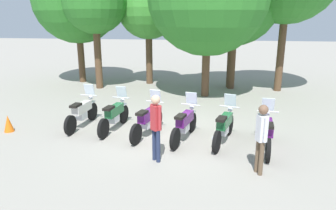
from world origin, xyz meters
TOP-DOWN VIEW (x-y plane):
  - ground_plane at (0.00, 0.00)m, footprint 80.00×80.00m
  - motorcycle_0 at (-2.97, 0.57)m, footprint 0.62×2.19m
  - motorcycle_1 at (-1.78, 0.41)m, footprint 0.68×2.18m
  - motorcycle_2 at (-0.59, 0.06)m, footprint 0.80×2.15m
  - motorcycle_3 at (0.60, -0.13)m, footprint 0.80×2.15m
  - motorcycle_4 at (1.79, -0.19)m, footprint 0.83×2.13m
  - motorcycle_5 at (2.98, -0.56)m, footprint 0.64×2.19m
  - person_0 at (0.00, -1.72)m, footprint 0.35×0.33m
  - person_1 at (2.57, -2.05)m, footprint 0.30×0.40m
  - tree_1 at (-4.46, 6.38)m, footprint 3.22×3.22m
  - tree_2 at (-2.08, 7.89)m, footprint 3.30×3.30m
  - tree_4 at (2.37, 7.24)m, footprint 4.40×4.40m
  - tree_5 at (2.32, 7.52)m, footprint 3.24×3.24m
  - traffic_cone at (-5.19, -0.25)m, footprint 0.32×0.32m

SIDE VIEW (x-z plane):
  - ground_plane at x=0.00m, z-range 0.00..0.00m
  - traffic_cone at x=-5.19m, z-range 0.00..0.55m
  - motorcycle_0 at x=-2.97m, z-range -0.17..1.20m
  - motorcycle_1 at x=-1.78m, z-range -0.17..1.20m
  - motorcycle_2 at x=-0.59m, z-range -0.17..1.20m
  - motorcycle_3 at x=0.60m, z-range -0.17..1.20m
  - motorcycle_4 at x=1.79m, z-range -0.17..1.20m
  - motorcycle_5 at x=2.98m, z-range -0.17..1.20m
  - person_1 at x=2.57m, z-range 0.15..1.88m
  - person_0 at x=0.00m, z-range 0.17..1.95m
  - tree_2 at x=-2.08m, z-range 1.19..6.92m
  - tree_1 at x=-4.46m, z-range 1.35..7.34m
  - tree_4 at x=2.37m, z-range 1.09..7.69m
  - tree_5 at x=2.32m, z-range 1.38..7.44m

